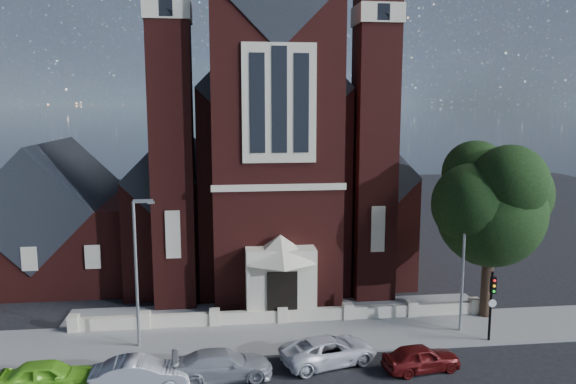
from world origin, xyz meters
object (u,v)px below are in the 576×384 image
church (262,160)px  car_white_suv (329,350)px  parish_hall (55,224)px  street_tree (495,207)px  car_lime_van (48,376)px  car_dark_red (421,358)px  car_silver_b (223,365)px  traffic_signal (492,298)px  street_lamp_left (138,265)px  car_silver_a (140,374)px  street_lamp_right (465,254)px

church → car_white_suv: church is taller
parish_hall → street_tree: size_ratio=1.14×
car_lime_van → car_dark_red: 17.58m
church → car_silver_b: size_ratio=7.36×
traffic_signal → street_lamp_left: bearing=175.2°
street_tree → car_white_suv: street_tree is taller
street_tree → car_white_suv: 13.34m
church → car_silver_b: bearing=-98.8°
parish_hall → car_white_suv: 24.80m
car_silver_a → street_tree: bearing=-75.7°
street_tree → car_dark_red: bearing=-137.3°
car_dark_red → car_white_suv: bearing=64.7°
car_white_suv → car_dark_red: 4.53m
street_tree → traffic_signal: (-1.60, -3.28, -4.38)m
church → street_tree: church is taller
church → parish_hall: (-16.00, -4.94, -4.17)m
church → traffic_signal: (11.00, -20.52, -5.60)m
car_white_suv → car_silver_b: bearing=84.9°
parish_hall → car_lime_van: parish_hall is taller
street_tree → street_lamp_right: street_tree is taller
car_silver_a → street_lamp_right: bearing=-78.5°
church → car_silver_a: bearing=-107.3°
street_lamp_right → car_lime_van: bearing=-169.0°
street_lamp_left → car_silver_b: size_ratio=1.71×
parish_hall → traffic_signal: 31.20m
street_tree → traffic_signal: street_tree is taller
car_lime_van → car_white_suv: (13.25, 1.23, -0.03)m
car_silver_a → car_dark_red: bearing=-92.0°
street_lamp_right → car_silver_b: (-13.64, -3.95, -3.91)m
car_lime_van → parish_hall: bearing=10.7°
traffic_signal → car_silver_b: size_ratio=0.84×
street_lamp_left → car_lime_van: street_lamp_left is taller
car_dark_red → car_silver_a: bearing=82.8°
street_lamp_right → car_silver_a: size_ratio=1.82×
street_lamp_right → car_white_suv: size_ratio=1.63×
car_silver_a → car_dark_red: car_silver_a is taller
street_lamp_right → car_white_suv: street_lamp_right is taller
church → car_dark_red: church is taller
traffic_signal → car_white_suv: size_ratio=0.81×
street_lamp_left → car_silver_a: size_ratio=1.82×
church → street_tree: 21.38m
street_lamp_left → traffic_signal: (18.91, -1.57, -2.02)m
church → car_silver_a: church is taller
car_silver_b → car_dark_red: size_ratio=1.23×
church → street_lamp_left: 20.84m
church → car_white_suv: 23.22m
street_lamp_left → car_white_suv: size_ratio=1.63×
traffic_signal → car_lime_van: traffic_signal is taller
church → traffic_signal: church is taller
parish_hall → car_white_suv: bearing=-43.6°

